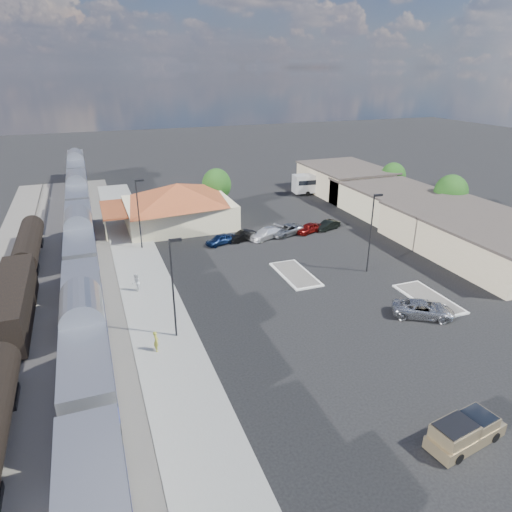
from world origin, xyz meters
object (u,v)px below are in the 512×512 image
object	(u,v)px
suv	(423,309)
station_depot	(178,204)
coach_bus	(323,182)
pickup_truck	(466,431)

from	to	relation	value
suv	station_depot	bearing A→B (deg)	55.92
suv	coach_bus	bearing A→B (deg)	14.96
station_depot	coach_bus	size ratio (longest dim) A/B	1.60
pickup_truck	coach_bus	distance (m)	60.63
station_depot	suv	world-z (taller)	station_depot
pickup_truck	suv	xyz separation A→B (m)	(7.89, 13.53, -0.09)
pickup_truck	suv	bearing A→B (deg)	-39.36
station_depot	pickup_truck	distance (m)	48.73
station_depot	pickup_truck	world-z (taller)	station_depot
station_depot	pickup_truck	size ratio (longest dim) A/B	3.33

